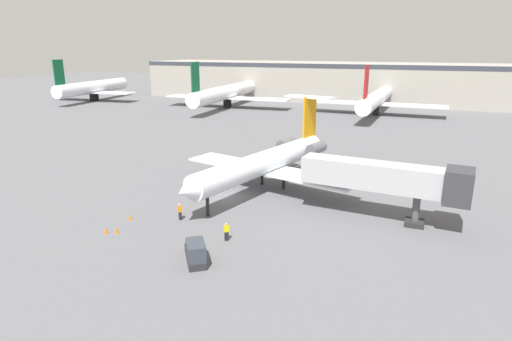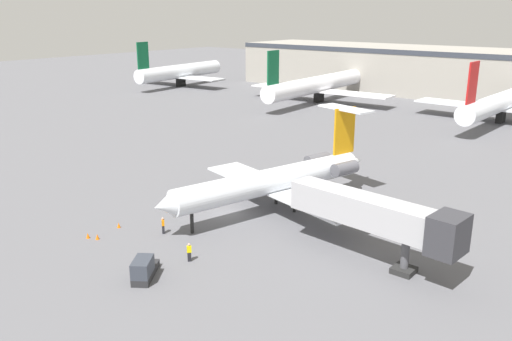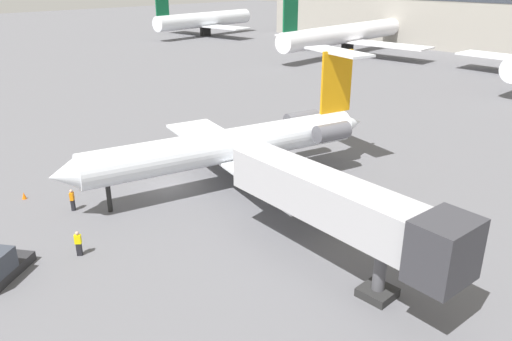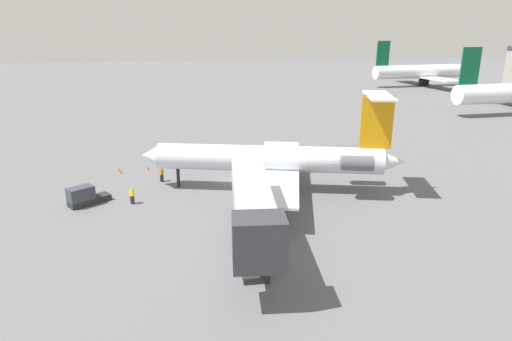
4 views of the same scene
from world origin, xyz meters
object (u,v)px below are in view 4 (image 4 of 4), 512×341
at_px(regional_jet, 277,158).
at_px(ground_crew_marshaller, 162,174).
at_px(baggage_tug_lead, 85,197).
at_px(traffic_cone_far, 118,169).
at_px(jet_bridge, 253,206).
at_px(ground_crew_loader, 132,196).
at_px(traffic_cone_mid, 148,168).
at_px(traffic_cone_near, 121,171).
at_px(parked_airliner_west_end, 424,72).

xyz_separation_m(regional_jet, ground_crew_marshaller, (-4.70, -12.34, -2.73)).
bearing_deg(baggage_tug_lead, traffic_cone_far, 170.68).
bearing_deg(jet_bridge, regional_jet, 162.05).
xyz_separation_m(ground_crew_loader, baggage_tug_lead, (-0.52, -4.59, -0.02)).
xyz_separation_m(traffic_cone_mid, traffic_cone_far, (-0.15, -3.50, 0.00)).
bearing_deg(traffic_cone_near, ground_crew_loader, 13.40).
distance_m(ground_crew_marshaller, baggage_tug_lead, 9.27).
distance_m(regional_jet, parked_airliner_west_end, 103.26).
height_order(jet_bridge, traffic_cone_near, jet_bridge).
xyz_separation_m(traffic_cone_mid, parked_airliner_west_end, (-73.37, 76.12, 3.97)).
bearing_deg(ground_crew_marshaller, ground_crew_loader, -21.89).
xyz_separation_m(ground_crew_marshaller, traffic_cone_near, (-3.80, -5.01, -0.58)).
bearing_deg(traffic_cone_near, ground_crew_marshaller, 52.76).
distance_m(ground_crew_loader, traffic_cone_near, 10.51).
height_order(regional_jet, traffic_cone_near, regional_jet).
relative_size(ground_crew_loader, baggage_tug_lead, 0.42).
xyz_separation_m(regional_jet, traffic_cone_near, (-8.50, -17.35, -3.31)).
xyz_separation_m(jet_bridge, baggage_tug_lead, (-13.63, -14.70, -3.58)).
bearing_deg(ground_crew_marshaller, traffic_cone_mid, -157.45).
relative_size(jet_bridge, parked_airliner_west_end, 0.48).
xyz_separation_m(ground_crew_marshaller, traffic_cone_mid, (-4.61, -1.92, -0.58)).
relative_size(baggage_tug_lead, traffic_cone_far, 7.38).
xyz_separation_m(baggage_tug_lead, parked_airliner_west_end, (-83.87, 81.36, 3.41)).
bearing_deg(regional_jet, ground_crew_marshaller, -110.84).
height_order(ground_crew_marshaller, traffic_cone_far, ground_crew_marshaller).
height_order(ground_crew_loader, parked_airliner_west_end, parked_airliner_west_end).
bearing_deg(parked_airliner_west_end, jet_bridge, -34.36).
relative_size(regional_jet, parked_airliner_west_end, 0.83).
bearing_deg(traffic_cone_mid, baggage_tug_lead, -26.54).
relative_size(ground_crew_loader, traffic_cone_mid, 3.07).
bearing_deg(regional_jet, traffic_cone_mid, -123.14).
height_order(regional_jet, ground_crew_marshaller, regional_jet).
height_order(baggage_tug_lead, traffic_cone_near, baggage_tug_lead).
bearing_deg(ground_crew_loader, baggage_tug_lead, -96.43).
xyz_separation_m(jet_bridge, traffic_cone_near, (-23.32, -12.55, -4.14)).
distance_m(ground_crew_marshaller, traffic_cone_mid, 5.03).
relative_size(jet_bridge, ground_crew_loader, 9.58).
bearing_deg(ground_crew_loader, ground_crew_marshaller, 158.11).
height_order(regional_jet, parked_airliner_west_end, parked_airliner_west_end).
distance_m(regional_jet, jet_bridge, 15.60).
bearing_deg(regional_jet, parked_airliner_west_end, 143.20).
xyz_separation_m(baggage_tug_lead, traffic_cone_mid, (-10.50, 5.24, -0.56)).
bearing_deg(baggage_tug_lead, parked_airliner_west_end, 135.87).
bearing_deg(ground_crew_loader, traffic_cone_far, -165.74).
distance_m(traffic_cone_near, parked_airliner_west_end, 108.59).
bearing_deg(traffic_cone_far, traffic_cone_mid, 87.54).
relative_size(regional_jet, traffic_cone_near, 50.22).
height_order(jet_bridge, baggage_tug_lead, jet_bridge).
xyz_separation_m(regional_jet, jet_bridge, (14.82, -4.80, 0.83)).
distance_m(regional_jet, traffic_cone_mid, 17.35).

